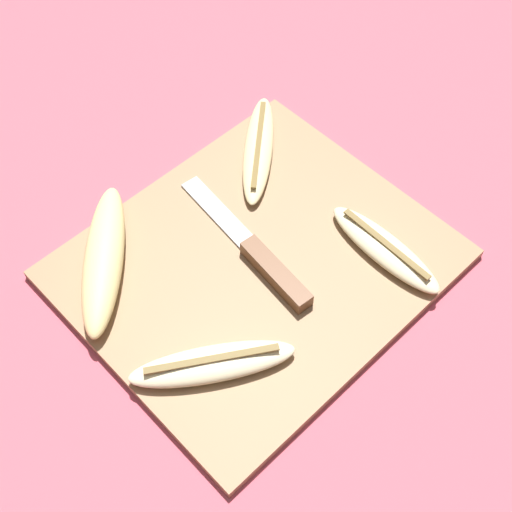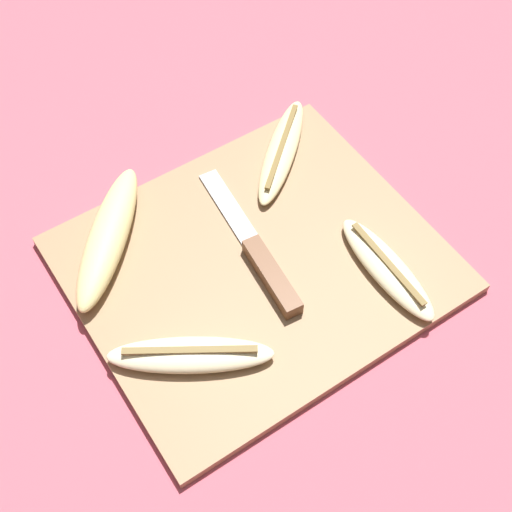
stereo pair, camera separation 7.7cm
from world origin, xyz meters
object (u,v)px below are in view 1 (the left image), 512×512
(knife, at_px, (267,261))
(banana_cream_curved, at_px, (385,249))
(banana_golden_short, at_px, (104,258))
(banana_ripe_center, at_px, (258,149))
(banana_pale_long, at_px, (212,364))

(knife, xyz_separation_m, banana_cream_curved, (0.10, -0.08, 0.00))
(knife, relative_size, banana_cream_curved, 1.44)
(banana_golden_short, bearing_deg, banana_cream_curved, -40.65)
(knife, relative_size, banana_golden_short, 1.28)
(knife, bearing_deg, banana_ripe_center, 55.18)
(knife, distance_m, banana_golden_short, 0.17)
(banana_golden_short, xyz_separation_m, banana_ripe_center, (0.23, 0.00, -0.01))
(knife, xyz_separation_m, banana_golden_short, (-0.13, 0.12, 0.01))
(banana_pale_long, relative_size, banana_ripe_center, 1.05)
(banana_golden_short, height_order, banana_pale_long, banana_golden_short)
(knife, distance_m, banana_ripe_center, 0.16)
(banana_cream_curved, relative_size, banana_golden_short, 0.89)
(knife, relative_size, banana_ripe_center, 1.42)
(banana_golden_short, bearing_deg, knife, -43.03)
(banana_cream_curved, xyz_separation_m, banana_pale_long, (-0.23, 0.03, 0.00))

